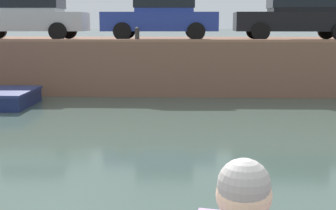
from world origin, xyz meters
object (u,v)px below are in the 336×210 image
car_leftmost_silver (27,15)px  car_left_inner_blue (161,15)px  car_centre_black (298,15)px  mooring_bollard_mid (137,34)px

car_leftmost_silver → car_left_inner_blue: bearing=-0.0°
car_leftmost_silver → car_centre_black: size_ratio=1.02×
car_leftmost_silver → car_left_inner_blue: same height
car_leftmost_silver → mooring_bollard_mid: car_leftmost_silver is taller
mooring_bollard_mid → car_leftmost_silver: bearing=155.3°
car_leftmost_silver → mooring_bollard_mid: 4.50m
car_left_inner_blue → car_centre_black: same height
car_leftmost_silver → car_centre_black: (9.39, -0.00, 0.00)m
car_centre_black → mooring_bollard_mid: (-5.35, -1.85, -0.61)m
car_left_inner_blue → mooring_bollard_mid: (-0.66, -1.86, -0.61)m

